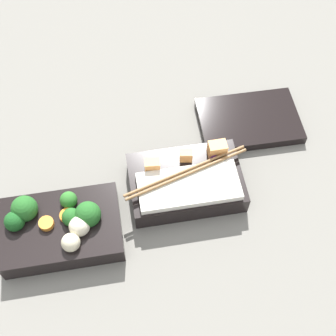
% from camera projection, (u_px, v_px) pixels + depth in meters
% --- Properties ---
extents(ground_plane, '(3.00, 3.00, 0.00)m').
position_uv_depth(ground_plane, '(130.00, 208.00, 0.78)').
color(ground_plane, slate).
extents(bento_tray_vegetable, '(0.19, 0.12, 0.07)m').
position_uv_depth(bento_tray_vegetable, '(58.00, 227.00, 0.73)').
color(bento_tray_vegetable, black).
rests_on(bento_tray_vegetable, ground_plane).
extents(bento_tray_rice, '(0.21, 0.12, 0.07)m').
position_uv_depth(bento_tray_rice, '(184.00, 183.00, 0.77)').
color(bento_tray_rice, black).
rests_on(bento_tray_rice, ground_plane).
extents(bento_lid, '(0.18, 0.12, 0.02)m').
position_uv_depth(bento_lid, '(247.00, 121.00, 0.86)').
color(bento_lid, black).
rests_on(bento_lid, ground_plane).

